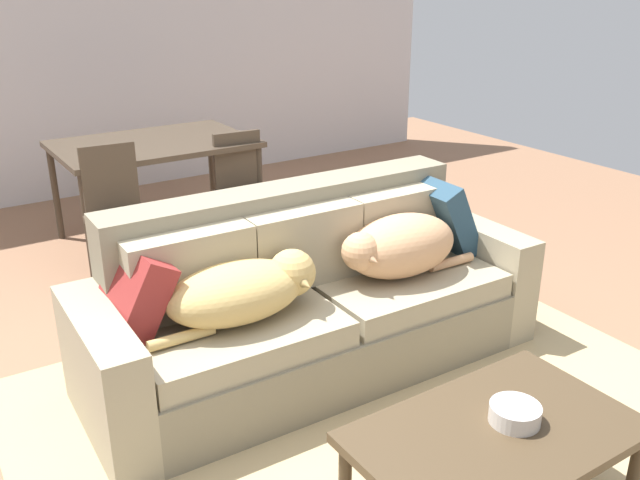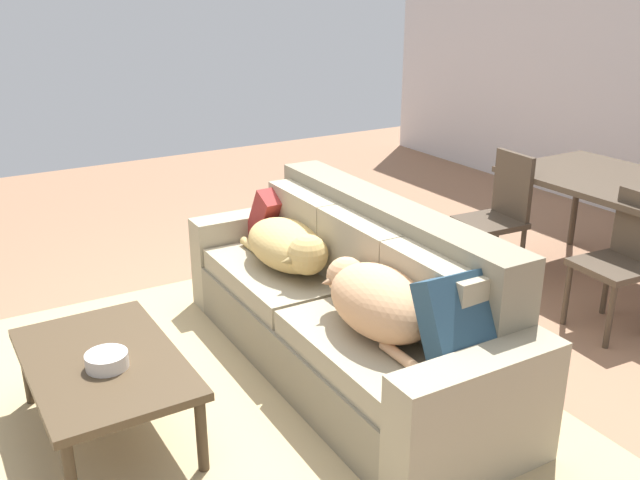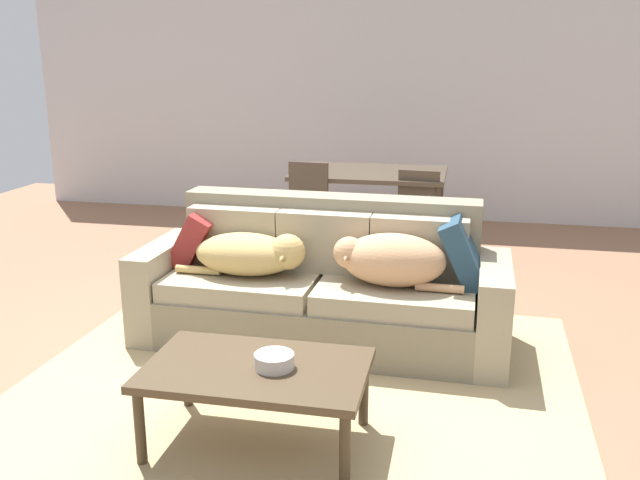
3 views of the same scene
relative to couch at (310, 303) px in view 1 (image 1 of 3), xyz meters
The scene contains 13 objects.
ground_plane 0.55m from the couch, 132.36° to the right, with size 10.00×10.00×0.00m, color #94694C.
back_partition 3.83m from the couch, 94.33° to the left, with size 8.00×0.12×2.70m, color silver.
area_rug 0.92m from the couch, 90.09° to the right, with size 3.14×3.07×0.01m, color tan.
couch is the anchor object (origin of this frame).
dog_on_left_cushion 0.52m from the couch, 163.50° to the right, with size 0.85×0.41×0.29m.
dog_on_right_cushion 0.54m from the couch, 18.34° to the right, with size 0.81×0.40×0.33m.
throw_pillow_by_left_arm 0.93m from the couch, behind, with size 0.15×0.38×0.38m, color maroon.
throw_pillow_by_right_arm 0.94m from the couch, ahead, with size 0.13×0.44×0.44m, color #28465B.
coffee_table 1.33m from the couch, 91.92° to the right, with size 1.05×0.65×0.42m.
bowl_on_coffee_table 1.33m from the couch, 88.11° to the right, with size 0.19×0.19×0.07m, color silver.
dining_table 2.21m from the couch, 89.87° to the left, with size 1.41×0.96×0.77m.
dining_chair_near_left 1.67m from the couch, 107.07° to the left, with size 0.43×0.43×0.91m.
dining_chair_near_right 1.73m from the couch, 73.81° to the left, with size 0.43×0.43×0.86m.
Camera 1 is at (-1.43, -2.39, 1.98)m, focal length 38.64 mm.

